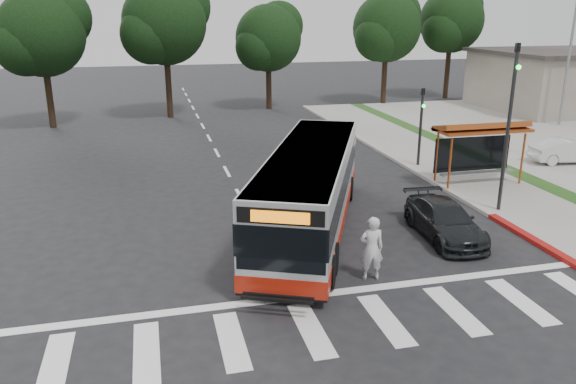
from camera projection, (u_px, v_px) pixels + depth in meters
name	position (u px, v px, depth m)	size (l,w,h in m)	color
ground	(269.00, 251.00, 18.62)	(140.00, 140.00, 0.00)	black
sidewalk_east	(447.00, 167.00, 28.52)	(4.00, 40.00, 0.12)	gray
curb_east	(411.00, 169.00, 28.06)	(0.30, 40.00, 0.15)	#9E9991
curb_east_red	(544.00, 246.00, 18.82)	(0.32, 6.00, 0.15)	maroon
commercial_building	(575.00, 82.00, 45.16)	(14.00, 10.00, 4.40)	gray
crosswalk_ladder	(311.00, 329.00, 14.00)	(18.00, 2.60, 0.01)	silver
bus_shelter	(480.00, 134.00, 25.10)	(4.20, 1.60, 2.86)	#9B4319
traffic_signal_ne_tall	(510.00, 115.00, 21.02)	(0.18, 0.37, 6.50)	black
traffic_signal_ne_short	(421.00, 119.00, 27.91)	(0.18, 0.37, 4.00)	black
lot_light_mid	(572.00, 38.00, 37.10)	(1.90, 0.35, 9.01)	gray
tree_ne_a	(387.00, 27.00, 46.28)	(6.16, 5.74, 9.30)	black
tree_ne_b	(452.00, 19.00, 49.57)	(6.16, 5.74, 10.02)	black
tree_north_a	(166.00, 21.00, 40.14)	(6.60, 6.15, 10.17)	black
tree_north_b	(269.00, 37.00, 44.20)	(5.72, 5.33, 8.43)	black
tree_north_c	(43.00, 32.00, 36.65)	(6.16, 5.74, 9.30)	black
transit_bus	(310.00, 191.00, 19.97)	(2.49, 11.49, 2.97)	#BABDC0
pedestrian	(372.00, 248.00, 16.38)	(0.72, 0.47, 1.96)	silver
dark_sedan	(444.00, 220.00, 19.58)	(1.74, 4.29, 1.24)	black
parked_car_1	(567.00, 151.00, 28.95)	(1.31, 3.74, 1.23)	silver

